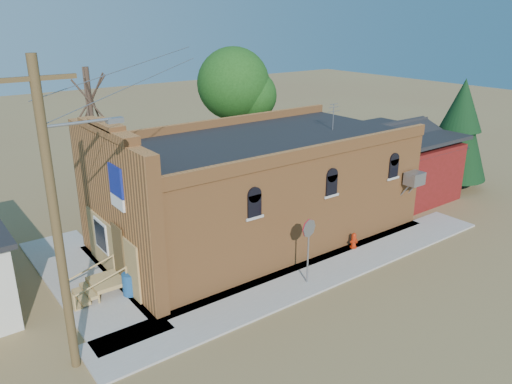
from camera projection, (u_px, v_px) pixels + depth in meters
ground at (307, 295)px, 18.60m from camera, size 120.00×120.00×0.00m
sidewalk_south at (320, 273)px, 20.11m from camera, size 19.00×2.20×0.08m
sidewalk_west at (85, 280)px, 19.55m from camera, size 2.60×10.00×0.08m
brick_bar at (255, 189)px, 22.89m from camera, size 16.40×7.97×6.30m
red_shed at (393, 156)px, 28.49m from camera, size 5.40×6.40×4.30m
utility_pole at (57, 217)px, 13.31m from camera, size 3.12×0.26×9.00m
tree_bare_near at (89, 98)px, 24.73m from camera, size 2.80×2.80×7.65m
tree_leafy at (233, 84)px, 30.19m from camera, size 4.40×4.40×8.15m
evergreen_tree at (460, 127)px, 29.13m from camera, size 3.60×3.60×6.50m
fire_hydrant at (354, 240)px, 22.11m from camera, size 0.41×0.40×0.71m
stop_sign at (309, 234)px, 18.67m from camera, size 0.71×0.20×2.63m
trash_barrel at (130, 284)px, 18.37m from camera, size 0.69×0.69×0.84m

